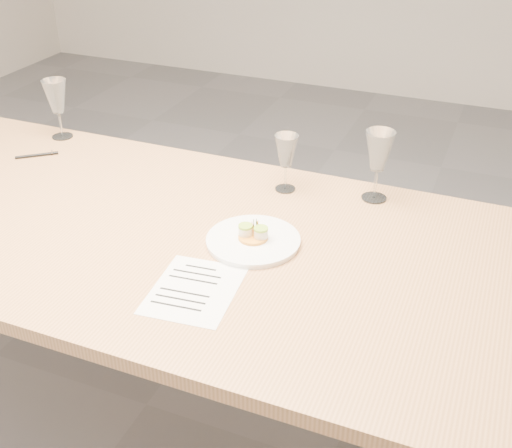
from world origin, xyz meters
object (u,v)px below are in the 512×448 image
at_px(wine_glass_1, 286,152).
at_px(wine_glass_2, 379,152).
at_px(recipe_sheet, 194,290).
at_px(wine_glass_0, 56,98).
at_px(dining_table, 126,239).
at_px(ballpoint_pen, 37,155).
at_px(dinner_plate, 253,240).

relative_size(wine_glass_1, wine_glass_2, 0.83).
height_order(recipe_sheet, wine_glass_0, wine_glass_0).
xyz_separation_m(dining_table, wine_glass_2, (0.64, 0.40, 0.22)).
height_order(recipe_sheet, wine_glass_1, wine_glass_1).
bearing_deg(ballpoint_pen, wine_glass_0, 58.88).
distance_m(recipe_sheet, wine_glass_0, 1.11).
xyz_separation_m(wine_glass_1, wine_glass_2, (0.27, 0.05, 0.03)).
xyz_separation_m(dinner_plate, wine_glass_1, (-0.03, 0.33, 0.12)).
height_order(ballpoint_pen, wine_glass_0, wine_glass_0).
xyz_separation_m(dining_table, ballpoint_pen, (-0.51, 0.26, 0.07)).
bearing_deg(wine_glass_2, wine_glass_0, 178.45).
bearing_deg(wine_glass_1, dinner_plate, -85.08).
xyz_separation_m(dining_table, wine_glass_1, (0.37, 0.35, 0.19)).
bearing_deg(wine_glass_0, ballpoint_pen, -81.78).
distance_m(dining_table, wine_glass_2, 0.79).
height_order(dinner_plate, wine_glass_0, wine_glass_0).
relative_size(recipe_sheet, wine_glass_2, 1.25).
xyz_separation_m(wine_glass_0, wine_glass_1, (0.91, -0.08, -0.02)).
bearing_deg(wine_glass_1, ballpoint_pen, -173.76).
height_order(dinner_plate, wine_glass_2, wine_glass_2).
xyz_separation_m(recipe_sheet, wine_glass_1, (0.02, 0.58, 0.13)).
height_order(dining_table, wine_glass_1, wine_glass_1).
relative_size(recipe_sheet, wine_glass_0, 1.27).
bearing_deg(wine_glass_2, dinner_plate, -122.87).
distance_m(recipe_sheet, wine_glass_2, 0.71).
xyz_separation_m(recipe_sheet, wine_glass_2, (0.30, 0.63, 0.15)).
relative_size(dinner_plate, wine_glass_1, 1.41).
xyz_separation_m(ballpoint_pen, wine_glass_0, (-0.03, 0.18, 0.15)).
relative_size(dinner_plate, ballpoint_pen, 2.17).
bearing_deg(wine_glass_2, ballpoint_pen, -172.89).
height_order(dining_table, wine_glass_2, wine_glass_2).
distance_m(recipe_sheet, wine_glass_1, 0.59).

